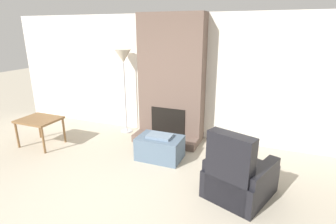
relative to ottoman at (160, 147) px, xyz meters
name	(u,v)px	position (x,y,z in m)	size (l,w,h in m)	color
ground_plane	(98,212)	(-0.17, -1.67, -0.22)	(24.00, 24.00, 0.00)	#B2A893
wall_back	(175,77)	(-0.17, 1.26, 1.08)	(8.40, 0.06, 2.60)	silver
fireplace	(171,82)	(-0.17, 1.01, 1.01)	(1.37, 0.77, 2.60)	brown
ottoman	(160,147)	(0.00, 0.00, 0.00)	(0.80, 0.54, 0.47)	slate
armchair	(238,178)	(1.47, -0.66, 0.08)	(1.05, 1.11, 1.04)	black
side_table	(39,122)	(-2.49, -0.34, 0.28)	(0.76, 0.63, 0.57)	brown
floor_lamp_left	(123,60)	(-1.25, 0.95, 1.42)	(0.35, 0.35, 1.87)	#ADADB2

